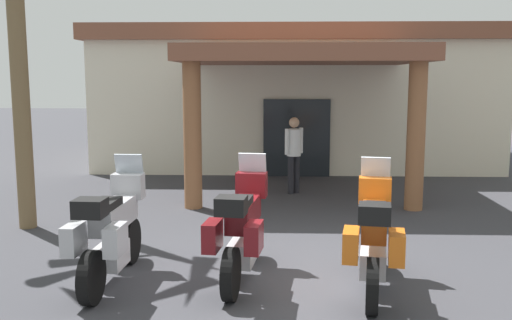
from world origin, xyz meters
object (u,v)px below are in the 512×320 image
motel_building (294,95)px  pedestrian (294,149)px  motorcycle_silver (111,231)px  motorcycle_orange (374,237)px  motorcycle_maroon (242,229)px

motel_building → pedestrian: motel_building is taller
motorcycle_silver → motorcycle_orange: (3.40, -0.03, 0.00)m
motorcycle_maroon → pedestrian: size_ratio=1.25×
motel_building → pedestrian: 5.72m
motel_building → pedestrian: bearing=-91.4°
motel_building → motorcycle_silver: (-2.23, -11.68, -1.41)m
motel_building → pedestrian: (0.09, -5.62, -1.07)m
motorcycle_maroon → pedestrian: (0.62, 5.82, 0.34)m
motel_building → pedestrian: size_ratio=6.87×
motorcycle_maroon → pedestrian: bearing=-1.4°
motel_building → motorcycle_orange: (1.17, -11.71, -1.41)m
motel_building → motorcycle_maroon: bearing=-95.0°
motorcycle_orange → pedestrian: pedestrian is taller
motel_building → motorcycle_maroon: 11.54m
motel_building → motorcycle_maroon: size_ratio=5.51×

